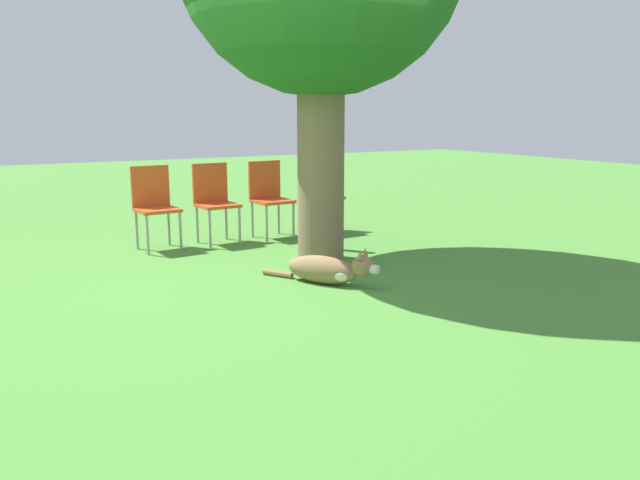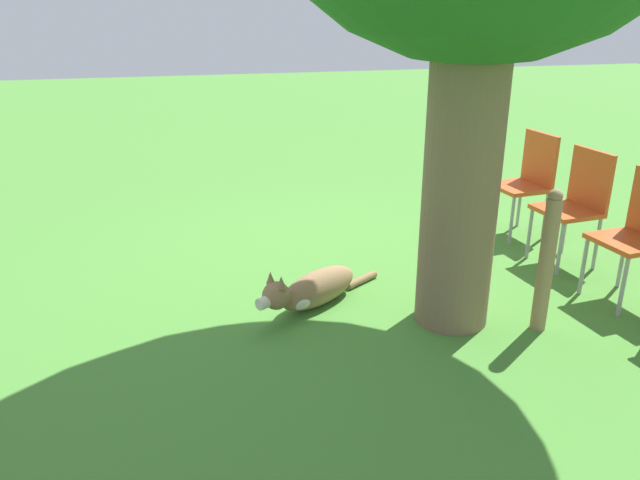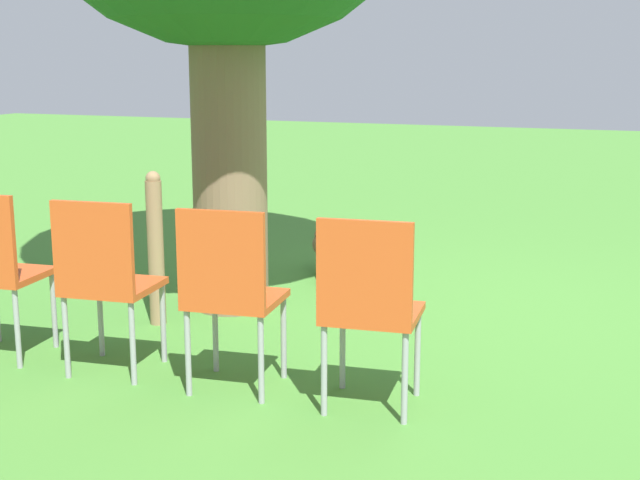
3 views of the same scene
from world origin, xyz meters
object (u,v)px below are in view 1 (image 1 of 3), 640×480
Objects in this scene: red_chair_1 at (214,197)px; red_chair_2 at (269,194)px; red_chair_0 at (154,202)px; red_chair_3 at (319,190)px; dog at (329,270)px; fence_post at (320,206)px.

red_chair_2 is (-0.00, 0.71, 0.00)m from red_chair_1.
red_chair_3 is (-0.01, 2.14, 0.00)m from red_chair_0.
dog is 1.09× the size of fence_post.
fence_post is 1.02× the size of red_chair_1.
red_chair_1 is at bearing 154.75° from dog.
red_chair_3 is (-0.00, 0.71, 0.00)m from red_chair_2.
fence_post is at bearing 56.84° from red_chair_0.
dog is at bearing -25.91° from fence_post.
red_chair_1 is at bearing -94.92° from red_chair_3.
red_chair_1 is (-0.00, 0.71, 0.00)m from red_chair_0.
dog is at bearing 1.54° from red_chair_1.
fence_post is (-1.39, 0.67, 0.35)m from dog.
red_chair_0 is 1.00× the size of red_chair_1.
fence_post is 1.01m from red_chair_3.
red_chair_3 is at bearing 151.38° from fence_post.
fence_post is 1.02× the size of red_chair_3.
fence_post is 1.88m from red_chair_0.
fence_post reaches higher than red_chair_0.
dog is 2.32m from red_chair_1.
red_chair_2 is at bearing -94.92° from red_chair_3.
red_chair_3 is at bearing 85.08° from red_chair_2.
red_chair_2 is (-0.01, 1.43, 0.00)m from red_chair_0.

